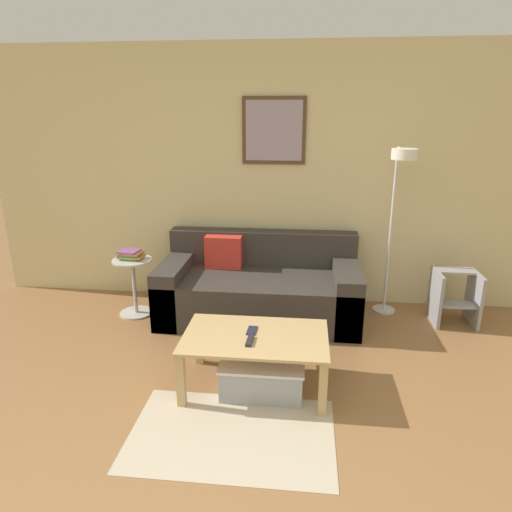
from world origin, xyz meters
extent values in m
cube|color=beige|center=(0.00, 2.92, 1.27)|extent=(5.60, 0.06, 2.55)
cube|color=#513823|center=(0.15, 2.88, 1.74)|extent=(0.61, 0.02, 0.63)
cube|color=#A393A8|center=(0.15, 2.87, 1.74)|extent=(0.54, 0.01, 0.56)
cube|color=#C1B299|center=(0.06, 0.67, 0.00)|extent=(1.27, 0.81, 0.01)
cube|color=#38332D|center=(0.06, 2.39, 0.22)|extent=(1.88, 0.92, 0.43)
cube|color=#38332D|center=(0.06, 2.75, 0.60)|extent=(1.88, 0.20, 0.34)
cube|color=#38332D|center=(-0.76, 2.39, 0.28)|extent=(0.24, 0.92, 0.55)
cube|color=#38332D|center=(0.88, 2.39, 0.28)|extent=(0.24, 0.92, 0.55)
cube|color=red|center=(-0.31, 2.58, 0.59)|extent=(0.36, 0.14, 0.32)
cube|color=tan|center=(0.15, 1.21, 0.40)|extent=(1.02, 0.63, 0.02)
cube|color=tan|center=(-0.32, 0.94, 0.19)|extent=(0.06, 0.06, 0.39)
cube|color=tan|center=(0.63, 0.94, 0.19)|extent=(0.06, 0.06, 0.39)
cube|color=tan|center=(-0.32, 1.49, 0.19)|extent=(0.06, 0.06, 0.39)
cube|color=tan|center=(0.63, 1.49, 0.19)|extent=(0.06, 0.06, 0.39)
cube|color=#9EA3A8|center=(0.21, 1.18, 0.11)|extent=(0.57, 0.41, 0.23)
cube|color=silver|center=(0.21, 1.18, 0.24)|extent=(0.59, 0.43, 0.02)
cylinder|color=silver|center=(1.29, 2.67, 0.01)|extent=(0.22, 0.22, 0.02)
cylinder|color=silver|center=(1.29, 2.67, 0.81)|extent=(0.03, 0.03, 1.58)
cylinder|color=silver|center=(1.29, 2.52, 1.60)|extent=(0.02, 0.29, 0.02)
cylinder|color=white|center=(1.29, 2.37, 1.57)|extent=(0.22, 0.22, 0.09)
cylinder|color=silver|center=(-1.16, 2.34, 0.01)|extent=(0.32, 0.32, 0.01)
cylinder|color=silver|center=(-1.16, 2.34, 0.28)|extent=(0.04, 0.04, 0.53)
cylinder|color=silver|center=(-1.16, 2.34, 0.55)|extent=(0.38, 0.38, 0.02)
cube|color=#387F4C|center=(-1.17, 2.35, 0.57)|extent=(0.17, 0.15, 0.02)
cube|color=#D18438|center=(-1.17, 2.36, 0.59)|extent=(0.25, 0.18, 0.02)
cube|color=#387F4C|center=(-1.18, 2.35, 0.61)|extent=(0.21, 0.16, 0.02)
cube|color=#D18438|center=(-1.16, 2.36, 0.63)|extent=(0.20, 0.19, 0.02)
cube|color=#8C4C93|center=(-1.19, 2.35, 0.64)|extent=(0.20, 0.19, 0.02)
cube|color=#232328|center=(0.13, 1.12, 0.42)|extent=(0.05, 0.15, 0.02)
cube|color=#1E2338|center=(0.12, 1.28, 0.41)|extent=(0.07, 0.14, 0.01)
cube|color=#99999E|center=(1.72, 2.48, 0.25)|extent=(0.03, 0.40, 0.50)
cube|color=#99999E|center=(2.08, 2.48, 0.25)|extent=(0.03, 0.40, 0.50)
cube|color=#99999E|center=(1.90, 2.41, 0.21)|extent=(0.32, 0.18, 0.02)
cube|color=#99999E|center=(1.90, 2.55, 0.49)|extent=(0.32, 0.18, 0.02)
camera|label=1|loc=(0.47, -1.66, 1.92)|focal=32.00mm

